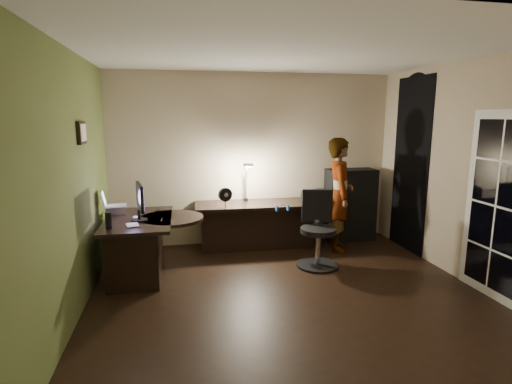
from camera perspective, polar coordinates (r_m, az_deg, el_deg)
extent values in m
cube|color=black|center=(4.86, 4.30, -13.99)|extent=(4.50, 4.00, 0.01)
cube|color=silver|center=(4.46, 4.81, 19.48)|extent=(4.50, 4.00, 0.01)
cube|color=tan|center=(6.40, -0.36, 4.70)|extent=(4.50, 0.01, 2.70)
cube|color=tan|center=(2.63, 16.52, -4.55)|extent=(4.50, 0.01, 2.70)
cube|color=tan|center=(4.42, -24.86, 0.97)|extent=(0.01, 4.00, 2.70)
cube|color=tan|center=(5.52, 27.72, 2.49)|extent=(0.01, 4.00, 2.70)
cube|color=#55642E|center=(4.42, -24.67, 0.98)|extent=(0.00, 4.00, 2.70)
cube|color=black|center=(6.44, 21.19, 3.56)|extent=(0.01, 0.90, 2.60)
cube|color=white|center=(5.14, 31.08, -1.74)|extent=(0.02, 0.92, 2.10)
cube|color=black|center=(4.80, -23.69, 7.78)|extent=(0.04, 0.30, 0.25)
cube|color=black|center=(5.34, -16.23, -7.61)|extent=(0.83, 1.33, 0.76)
cube|color=black|center=(6.22, 0.18, -4.80)|extent=(1.92, 0.73, 0.71)
cube|color=black|center=(6.79, 13.28, -1.75)|extent=(0.79, 0.40, 1.18)
cube|color=silver|center=(5.54, -19.42, -2.45)|extent=(0.26, 0.23, 0.10)
cube|color=silver|center=(5.51, -19.52, -0.89)|extent=(0.34, 0.32, 0.21)
cube|color=black|center=(5.08, -16.42, -2.11)|extent=(0.19, 0.51, 0.33)
ellipsoid|color=silver|center=(5.22, -16.88, -3.47)|extent=(0.09, 0.11, 0.04)
cube|color=black|center=(5.60, -13.79, -2.50)|extent=(0.07, 0.13, 0.01)
cube|color=black|center=(5.07, -13.34, -3.86)|extent=(0.01, 0.13, 0.01)
cylinder|color=black|center=(4.85, -20.33, -3.81)|extent=(0.08, 0.08, 0.19)
cube|color=silver|center=(4.92, -17.23, -4.52)|extent=(0.18, 0.22, 0.01)
cube|color=black|center=(5.83, -4.41, -0.89)|extent=(0.23, 0.17, 0.31)
cube|color=#184C8A|center=(5.72, 3.80, -2.18)|extent=(0.21, 0.09, 0.10)
cube|color=black|center=(6.29, 9.01, -0.65)|extent=(0.56, 0.50, 0.20)
cube|color=black|center=(6.24, -1.47, 1.62)|extent=(0.24, 0.34, 0.68)
cube|color=black|center=(5.48, 8.91, -5.40)|extent=(0.70, 0.70, 1.03)
imported|color=#D8A88C|center=(6.18, 11.81, -0.35)|extent=(0.56, 0.70, 1.72)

